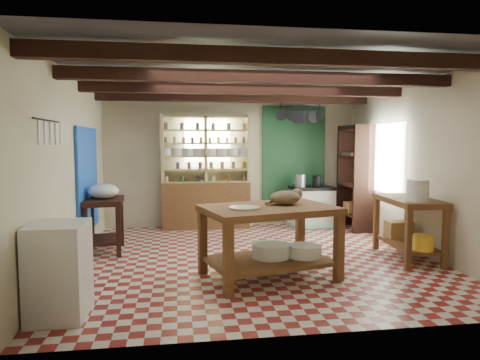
{
  "coord_description": "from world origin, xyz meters",
  "views": [
    {
      "loc": [
        -1.09,
        -5.96,
        1.67
      ],
      "look_at": [
        -0.17,
        0.3,
        1.11
      ],
      "focal_mm": 32.0,
      "sensor_mm": 36.0,
      "label": 1
    }
  ],
  "objects": [
    {
      "name": "floor",
      "position": [
        0.0,
        0.0,
        -0.01
      ],
      "size": [
        5.0,
        5.0,
        0.02
      ],
      "primitive_type": "cube",
      "color": "maroon",
      "rests_on": "ground"
    },
    {
      "name": "ceiling",
      "position": [
        0.0,
        0.0,
        2.6
      ],
      "size": [
        5.0,
        5.0,
        0.02
      ],
      "primitive_type": "cube",
      "color": "#4C4D52",
      "rests_on": "wall_back"
    },
    {
      "name": "wall_back",
      "position": [
        0.0,
        2.5,
        1.3
      ],
      "size": [
        5.0,
        0.04,
        2.6
      ],
      "primitive_type": "cube",
      "color": "beige",
      "rests_on": "floor"
    },
    {
      "name": "wall_front",
      "position": [
        0.0,
        -2.5,
        1.3
      ],
      "size": [
        5.0,
        0.04,
        2.6
      ],
      "primitive_type": "cube",
      "color": "beige",
      "rests_on": "floor"
    },
    {
      "name": "wall_left",
      "position": [
        -2.5,
        0.0,
        1.3
      ],
      "size": [
        0.04,
        5.0,
        2.6
      ],
      "primitive_type": "cube",
      "color": "beige",
      "rests_on": "floor"
    },
    {
      "name": "wall_right",
      "position": [
        2.5,
        0.0,
        1.3
      ],
      "size": [
        0.04,
        5.0,
        2.6
      ],
      "primitive_type": "cube",
      "color": "beige",
      "rests_on": "floor"
    },
    {
      "name": "ceiling_beams",
      "position": [
        0.0,
        0.0,
        2.48
      ],
      "size": [
        5.0,
        3.8,
        0.15
      ],
      "primitive_type": "cube",
      "color": "black",
      "rests_on": "ceiling"
    },
    {
      "name": "blue_wall_patch",
      "position": [
        -2.47,
        0.9,
        1.1
      ],
      "size": [
        0.04,
        1.4,
        1.6
      ],
      "primitive_type": "cube",
      "color": "blue",
      "rests_on": "wall_left"
    },
    {
      "name": "green_wall_patch",
      "position": [
        1.25,
        2.47,
        1.25
      ],
      "size": [
        1.3,
        0.04,
        2.3
      ],
      "primitive_type": "cube",
      "color": "#1E4D2C",
      "rests_on": "wall_back"
    },
    {
      "name": "window_back",
      "position": [
        -0.5,
        2.48,
        1.7
      ],
      "size": [
        0.9,
        0.02,
        0.8
      ],
      "primitive_type": "cube",
      "color": "white",
      "rests_on": "wall_back"
    },
    {
      "name": "window_right",
      "position": [
        2.48,
        1.0,
        1.4
      ],
      "size": [
        0.02,
        1.3,
        1.2
      ],
      "primitive_type": "cube",
      "color": "white",
      "rests_on": "wall_right"
    },
    {
      "name": "utensil_rail",
      "position": [
        -2.44,
        -1.2,
        1.78
      ],
      "size": [
        0.06,
        0.9,
        0.28
      ],
      "primitive_type": "cube",
      "color": "black",
      "rests_on": "wall_left"
    },
    {
      "name": "pot_rack",
      "position": [
        1.25,
        2.05,
        2.18
      ],
      "size": [
        0.86,
        0.12,
        0.36
      ],
      "primitive_type": "cube",
      "color": "black",
      "rests_on": "ceiling"
    },
    {
      "name": "shelving_unit",
      "position": [
        -0.55,
        2.31,
        1.1
      ],
      "size": [
        1.7,
        0.34,
        2.2
      ],
      "primitive_type": "cube",
      "color": "tan",
      "rests_on": "floor"
    },
    {
      "name": "tall_rack",
      "position": [
        2.28,
        1.8,
        1.0
      ],
      "size": [
        0.4,
        0.86,
        2.0
      ],
      "primitive_type": "cube",
      "color": "black",
      "rests_on": "floor"
    },
    {
      "name": "work_table",
      "position": [
        0.02,
        -0.89,
        0.44
      ],
      "size": [
        1.78,
        1.4,
        0.89
      ],
      "primitive_type": "cube",
      "rotation": [
        0.0,
        0.0,
        0.25
      ],
      "color": "brown",
      "rests_on": "floor"
    },
    {
      "name": "stove",
      "position": [
        1.54,
        2.15,
        0.4
      ],
      "size": [
        0.85,
        0.6,
        0.8
      ],
      "primitive_type": "cube",
      "rotation": [
        0.0,
        0.0,
        0.06
      ],
      "color": "white",
      "rests_on": "floor"
    },
    {
      "name": "prep_table",
      "position": [
        -2.2,
        0.68,
        0.41
      ],
      "size": [
        0.61,
        0.85,
        0.82
      ],
      "primitive_type": "cube",
      "rotation": [
        0.0,
        0.0,
        0.06
      ],
      "color": "black",
      "rests_on": "floor"
    },
    {
      "name": "white_cabinet",
      "position": [
        -2.22,
        -1.77,
        0.45
      ],
      "size": [
        0.52,
        0.61,
        0.91
      ],
      "primitive_type": "cube",
      "rotation": [
        0.0,
        0.0,
        -0.02
      ],
      "color": "silver",
      "rests_on": "floor"
    },
    {
      "name": "right_counter",
      "position": [
        2.18,
        -0.32,
        0.44
      ],
      "size": [
        0.72,
        1.27,
        0.88
      ],
      "primitive_type": "cube",
      "rotation": [
        0.0,
        0.0,
        -0.09
      ],
      "color": "brown",
      "rests_on": "floor"
    },
    {
      "name": "cat",
      "position": [
        0.24,
        -0.78,
        0.98
      ],
      "size": [
        0.48,
        0.43,
        0.18
      ],
      "primitive_type": "ellipsoid",
      "rotation": [
        0.0,
        0.0,
        0.43
      ],
      "color": "olive",
      "rests_on": "work_table"
    },
    {
      "name": "steel_tray",
      "position": [
        -0.31,
        -1.02,
        0.9
      ],
      "size": [
        0.45,
        0.45,
        0.02
      ],
      "primitive_type": "cylinder",
      "rotation": [
        0.0,
        0.0,
        0.25
      ],
      "color": "#B8B8C1",
      "rests_on": "work_table"
    },
    {
      "name": "basin_large",
      "position": [
        0.05,
        -0.83,
        0.32
      ],
      "size": [
        0.59,
        0.59,
        0.17
      ],
      "primitive_type": "cylinder",
      "rotation": [
        0.0,
        0.0,
        0.25
      ],
      "color": "silver",
      "rests_on": "work_table"
    },
    {
      "name": "basin_small",
      "position": [
        0.48,
        -0.87,
        0.31
      ],
      "size": [
        0.51,
        0.51,
        0.15
      ],
      "primitive_type": "cylinder",
      "rotation": [
        0.0,
        0.0,
        0.25
      ],
      "color": "silver",
      "rests_on": "work_table"
    },
    {
      "name": "kettle_left",
      "position": [
        1.29,
        2.14,
        0.92
      ],
      "size": [
        0.22,
        0.22,
        0.24
      ],
      "primitive_type": "cylinder",
      "rotation": [
        0.0,
        0.0,
        0.06
      ],
      "color": "#B8B8C1",
      "rests_on": "stove"
    },
    {
      "name": "kettle_right",
      "position": [
        1.64,
        2.16,
        0.9
      ],
      "size": [
        0.18,
        0.18,
        0.21
      ],
      "primitive_type": "cylinder",
      "rotation": [
        0.0,
        0.0,
        0.06
      ],
      "color": "black",
      "rests_on": "stove"
    },
    {
      "name": "enamel_bowl",
      "position": [
        -2.2,
        0.68,
        0.94
      ],
      "size": [
        0.48,
        0.48,
        0.23
      ],
      "primitive_type": "ellipsoid",
      "rotation": [
        0.0,
        0.0,
        0.06
      ],
      "color": "silver",
      "rests_on": "prep_table"
    },
    {
      "name": "white_bucket",
      "position": [
        2.1,
        -0.67,
        1.02
      ],
      "size": [
        0.31,
        0.31,
        0.29
      ],
      "primitive_type": "cylinder",
      "rotation": [
        0.0,
        0.0,
        -0.09
      ],
      "color": "silver",
      "rests_on": "right_counter"
    },
    {
      "name": "wicker_basket",
      "position": [
        2.21,
        -0.02,
        0.36
      ],
      "size": [
        0.38,
        0.32,
        0.25
      ],
      "primitive_type": "cube",
      "rotation": [
        0.0,
        0.0,
        -0.09
      ],
      "color": "#A97E44",
      "rests_on": "right_counter"
    },
    {
      "name": "yellow_tub",
      "position": [
        2.14,
        -0.77,
        0.33
      ],
      "size": [
        0.3,
        0.3,
        0.2
      ],
      "primitive_type": "cylinder",
      "rotation": [
        0.0,
        0.0,
        -0.09
      ],
      "color": "gold",
      "rests_on": "right_counter"
    }
  ]
}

